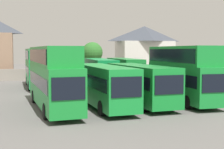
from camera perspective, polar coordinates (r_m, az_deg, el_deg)
ground at (r=44.63m, az=-5.33°, el=-1.70°), size 140.00×140.00×0.00m
depot_boundary_wall at (r=51.98m, az=-6.88°, el=0.13°), size 56.00×0.50×1.80m
bus_1 at (r=25.78m, az=-10.49°, el=0.07°), size 3.15×12.00×4.95m
bus_2 at (r=26.27m, az=-1.55°, el=-1.62°), size 2.84×10.89×3.41m
bus_3 at (r=27.84m, az=4.97°, el=-1.33°), size 2.96×10.68×3.38m
bus_4 at (r=29.60m, az=12.40°, el=0.66°), size 2.99×10.85×5.02m
bus_5 at (r=41.49m, az=-13.18°, el=1.54°), size 2.67×10.83×4.85m
bus_6 at (r=41.69m, az=-7.73°, el=1.79°), size 3.14×11.14×5.07m
bus_7 at (r=42.41m, az=-2.16°, el=0.72°), size 3.28×11.73×3.51m
bus_8 at (r=43.38m, az=2.25°, el=0.82°), size 2.93×10.51×3.55m
house_terrace_centre at (r=61.23m, az=5.77°, el=4.32°), size 10.36×6.42×9.19m
tree_left_of_lot at (r=55.00m, az=-3.50°, el=3.89°), size 3.52×3.52×6.06m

